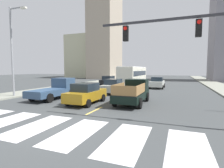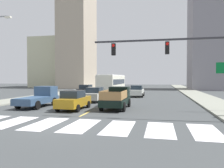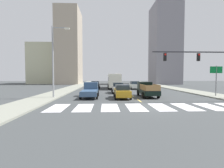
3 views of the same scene
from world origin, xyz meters
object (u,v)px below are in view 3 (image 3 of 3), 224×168
Objects in this scene: traffic_signal_gantry at (209,63)px; streetlight_left at (54,59)px; pickup_dark at (90,90)px; sedan_near_left at (122,91)px; city_bus at (114,80)px; pickup_stakebed at (147,90)px; direction_sign_green at (216,74)px; sedan_near_right at (135,85)px; sedan_far at (118,88)px; sedan_mid at (95,85)px.

streetlight_left is (-17.63, 3.39, 0.76)m from traffic_signal_gantry.
pickup_dark is 4.30m from sedan_near_left.
pickup_dark is 0.48× the size of city_bus.
direction_sign_green reaches higher than pickup_stakebed.
pickup_stakebed is 1.24× the size of direction_sign_green.
pickup_dark is 0.56× the size of traffic_signal_gantry.
sedan_near_left is 10.21m from traffic_signal_gantry.
streetlight_left reaches higher than sedan_near_right.
sedan_far is 0.49× the size of streetlight_left.
streetlight_left is at bearing 169.11° from traffic_signal_gantry.
pickup_stakebed is 1.18× the size of sedan_far.
pickup_dark is 1.18× the size of sedan_near_left.
city_bus reaches higher than sedan_mid.
streetlight_left reaches higher than sedan_mid.
pickup_dark is at bearing -88.23° from sedan_mid.
pickup_stakebed reaches higher than sedan_mid.
sedan_near_left is at bearing -154.42° from pickup_stakebed.
sedan_mid is at bearing 116.16° from sedan_far.
traffic_signal_gantry is at bearing -10.89° from streetlight_left.
city_bus reaches higher than sedan_near_right.
streetlight_left reaches higher than pickup_dark.
sedan_near_right is 1.00× the size of sedan_mid.
sedan_near_right and sedan_mid have the same top height.
direction_sign_green is (12.91, -5.60, 2.17)m from sedan_far.
traffic_signal_gantry is 17.97m from streetlight_left.
sedan_near_left is at bearing -20.00° from pickup_dark.
streetlight_left is (-4.16, -15.31, 4.11)m from sedan_mid.
sedan_near_left is at bearing -89.01° from sedan_far.
pickup_stakebed is 4.01m from sedan_near_left.
city_bus is at bearing 73.16° from pickup_dark.
pickup_stakebed is 1.18× the size of sedan_near_left.
city_bus is 22.03m from traffic_signal_gantry.
streetlight_left reaches higher than pickup_stakebed.
traffic_signal_gantry is (5.54, -4.83, 3.28)m from pickup_stakebed.
traffic_signal_gantry reaches higher than sedan_near_left.
city_bus is 5.05m from sedan_near_right.
traffic_signal_gantry is (9.18, -9.72, 3.35)m from sedan_far.
city_bus is 18.66m from streetlight_left.
sedan_near_right is 16.10m from direction_sign_green.
traffic_signal_gantry is (4.99, -17.49, 3.35)m from sedan_near_right.
streetlight_left is (-12.64, -14.10, 4.11)m from sedan_near_right.
traffic_signal_gantry is at bearing -19.43° from sedan_near_left.
sedan_near_right is 19.38m from streetlight_left.
direction_sign_green reaches higher than sedan_near_right.
pickup_dark is at bearing -123.60° from sedan_near_right.
sedan_far is 1.00× the size of sedan_near_right.
pickup_dark is at bearing 161.80° from traffic_signal_gantry.
streetlight_left reaches higher than direction_sign_green.
pickup_dark is at bearing -176.93° from pickup_stakebed.
city_bus is 2.45× the size of sedan_mid.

